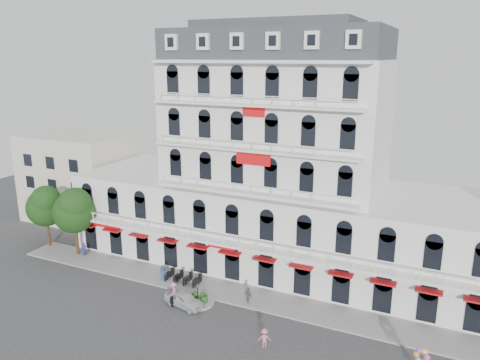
% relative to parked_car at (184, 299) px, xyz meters
% --- Properties ---
extents(ground, '(120.00, 120.00, 0.00)m').
position_rel_parked_car_xyz_m(ground, '(3.82, -4.95, -0.69)').
color(ground, '#38383A').
rests_on(ground, ground).
extents(sidewalk, '(53.00, 4.00, 0.16)m').
position_rel_parked_car_xyz_m(sidewalk, '(3.82, 4.05, -0.61)').
color(sidewalk, gray).
rests_on(sidewalk, ground).
extents(main_building, '(45.00, 15.00, 25.80)m').
position_rel_parked_car_xyz_m(main_building, '(3.82, 13.04, 9.27)').
color(main_building, silver).
rests_on(main_building, ground).
extents(flank_building_west, '(14.00, 10.00, 12.00)m').
position_rel_parked_car_xyz_m(flank_building_west, '(-26.18, 15.05, 5.31)').
color(flank_building_west, beige).
rests_on(flank_building_west, ground).
extents(traffic_island, '(3.20, 3.20, 1.60)m').
position_rel_parked_car_xyz_m(traffic_island, '(0.82, 1.05, -0.43)').
color(traffic_island, gray).
rests_on(traffic_island, ground).
extents(parked_scooter_row, '(4.40, 1.80, 1.10)m').
position_rel_parked_car_xyz_m(parked_scooter_row, '(-2.53, 3.85, -0.69)').
color(parked_scooter_row, black).
rests_on(parked_scooter_row, ground).
extents(tree_west_outer, '(4.50, 4.48, 7.76)m').
position_rel_parked_car_xyz_m(tree_west_outer, '(-22.13, 5.03, 4.66)').
color(tree_west_outer, '#382314').
rests_on(tree_west_outer, ground).
extents(tree_west_inner, '(4.76, 4.76, 8.25)m').
position_rel_parked_car_xyz_m(tree_west_inner, '(-17.13, 4.53, 5.00)').
color(tree_west_inner, '#382314').
rests_on(tree_west_inner, ground).
extents(parked_car, '(4.27, 2.37, 1.38)m').
position_rel_parked_car_xyz_m(parked_car, '(0.00, 0.00, 0.00)').
color(parked_car, silver).
rests_on(parked_car, ground).
extents(rider_center, '(0.89, 1.66, 2.12)m').
position_rel_parked_car_xyz_m(rider_center, '(-1.13, 0.02, 0.43)').
color(rider_center, black).
rests_on(rider_center, ground).
extents(pedestrian_left, '(0.96, 0.74, 1.76)m').
position_rel_parked_car_xyz_m(pedestrian_left, '(-4.56, 3.34, 0.19)').
color(pedestrian_left, navy).
rests_on(pedestrian_left, ground).
extents(pedestrian_mid, '(1.10, 0.83, 1.74)m').
position_rel_parked_car_xyz_m(pedestrian_mid, '(5.24, 2.77, 0.18)').
color(pedestrian_mid, slate).
rests_on(pedestrian_mid, ground).
extents(pedestrian_right, '(1.19, 0.95, 1.61)m').
position_rel_parked_car_xyz_m(pedestrian_right, '(9.07, -2.68, 0.12)').
color(pedestrian_right, '#D26F85').
rests_on(pedestrian_right, ground).
extents(pedestrian_far, '(0.64, 0.72, 1.66)m').
position_rel_parked_car_xyz_m(pedestrian_far, '(-16.18, 4.55, 0.14)').
color(pedestrian_far, navy).
rests_on(pedestrian_far, ground).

